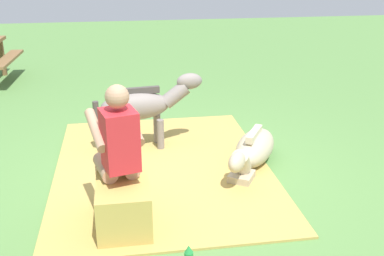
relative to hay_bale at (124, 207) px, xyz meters
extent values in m
plane|color=#568442|center=(0.98, -0.56, -0.22)|extent=(24.00, 24.00, 0.00)
cube|color=tan|center=(1.15, -0.45, -0.21)|extent=(3.15, 2.39, 0.02)
cube|color=tan|center=(0.00, 0.00, 0.00)|extent=(0.63, 0.46, 0.44)
cylinder|color=tan|center=(0.22, 0.15, 0.29)|extent=(0.42, 0.23, 0.14)
cylinder|color=tan|center=(0.41, 0.19, 0.00)|extent=(0.11, 0.11, 0.44)
cube|color=black|center=(0.41, 0.19, -0.19)|extent=(0.24, 0.15, 0.06)
cylinder|color=tan|center=(0.27, -0.05, 0.29)|extent=(0.42, 0.23, 0.14)
cylinder|color=tan|center=(0.46, 0.00, 0.00)|extent=(0.11, 0.11, 0.44)
cube|color=black|center=(0.46, 0.00, -0.19)|extent=(0.24, 0.15, 0.06)
cube|color=red|center=(0.05, 0.00, 0.62)|extent=(0.36, 0.34, 0.52)
cylinder|color=tan|center=(0.19, 0.20, 0.67)|extent=(0.51, 0.21, 0.26)
cylinder|color=tan|center=(0.26, -0.11, 0.67)|extent=(0.51, 0.21, 0.26)
sphere|color=tan|center=(0.05, 0.00, 1.00)|extent=(0.20, 0.20, 0.20)
ellipsoid|color=slate|center=(1.74, -0.19, 0.35)|extent=(0.42, 0.87, 0.34)
cylinder|color=slate|center=(1.87, -0.46, -0.02)|extent=(0.09, 0.09, 0.40)
cylinder|color=slate|center=(1.67, -0.48, -0.02)|extent=(0.09, 0.09, 0.40)
cylinder|color=slate|center=(1.80, 0.10, -0.02)|extent=(0.09, 0.09, 0.40)
cylinder|color=slate|center=(1.61, 0.07, -0.02)|extent=(0.09, 0.09, 0.40)
cylinder|color=slate|center=(1.80, -0.69, 0.45)|extent=(0.22, 0.38, 0.33)
ellipsoid|color=slate|center=(1.82, -0.87, 0.61)|extent=(0.20, 0.34, 0.20)
cube|color=#433D3A|center=(1.74, -0.19, 0.54)|extent=(0.13, 0.60, 0.08)
cylinder|color=#433D3A|center=(1.68, 0.28, 0.30)|extent=(0.07, 0.07, 0.30)
ellipsoid|color=tan|center=(1.16, -1.54, -0.04)|extent=(0.96, 0.80, 0.36)
cube|color=tan|center=(0.70, -1.26, -0.17)|extent=(0.36, 0.35, 0.10)
cylinder|color=tan|center=(0.68, -1.25, 0.02)|extent=(0.34, 0.30, 0.30)
ellipsoid|color=tan|center=(0.53, -1.15, 0.10)|extent=(0.34, 0.29, 0.20)
cube|color=beige|center=(1.09, -1.50, 0.16)|extent=(0.42, 0.30, 0.08)
cone|color=#268C3F|center=(-0.69, -0.47, 0.00)|extent=(0.06, 0.06, 0.06)
cube|color=brown|center=(5.26, 2.02, 0.22)|extent=(1.51, 0.31, 0.05)
cube|color=brown|center=(5.82, 2.24, 0.13)|extent=(0.08, 0.08, 0.69)
camera|label=1|loc=(-3.55, -0.04, 2.11)|focal=42.87mm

